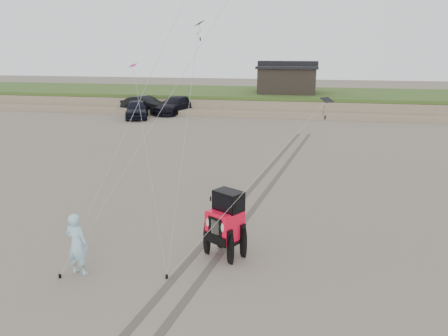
{
  "coord_description": "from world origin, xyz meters",
  "views": [
    {
      "loc": [
        4.06,
        -11.34,
        6.72
      ],
      "look_at": [
        1.39,
        3.0,
        2.6
      ],
      "focal_mm": 35.0,
      "sensor_mm": 36.0,
      "label": 1
    }
  ],
  "objects_px": {
    "truck_a": "(137,109)",
    "truck_b": "(145,105)",
    "cabin": "(287,78)",
    "jeep": "(225,231)",
    "man": "(77,244)",
    "truck_c": "(176,105)"
  },
  "relations": [
    {
      "from": "cabin",
      "to": "jeep",
      "type": "height_order",
      "value": "cabin"
    },
    {
      "from": "cabin",
      "to": "truck_c",
      "type": "distance_m",
      "value": 12.49
    },
    {
      "from": "jeep",
      "to": "truck_a",
      "type": "bearing_deg",
      "value": 148.69
    },
    {
      "from": "cabin",
      "to": "jeep",
      "type": "xyz_separation_m",
      "value": [
        -0.31,
        -35.45,
        -2.35
      ]
    },
    {
      "from": "truck_a",
      "to": "jeep",
      "type": "xyz_separation_m",
      "value": [
        13.39,
        -26.3,
        0.04
      ]
    },
    {
      "from": "truck_a",
      "to": "truck_b",
      "type": "height_order",
      "value": "truck_b"
    },
    {
      "from": "cabin",
      "to": "man",
      "type": "xyz_separation_m",
      "value": [
        -4.46,
        -37.41,
        -2.26
      ]
    },
    {
      "from": "truck_b",
      "to": "man",
      "type": "height_order",
      "value": "man"
    },
    {
      "from": "truck_c",
      "to": "man",
      "type": "relative_size",
      "value": 3.0
    },
    {
      "from": "truck_c",
      "to": "man",
      "type": "distance_m",
      "value": 32.31
    },
    {
      "from": "cabin",
      "to": "truck_c",
      "type": "height_order",
      "value": "cabin"
    },
    {
      "from": "cabin",
      "to": "jeep",
      "type": "bearing_deg",
      "value": -90.5
    },
    {
      "from": "truck_a",
      "to": "man",
      "type": "bearing_deg",
      "value": -90.99
    },
    {
      "from": "truck_a",
      "to": "cabin",
      "type": "bearing_deg",
      "value": 14.68
    },
    {
      "from": "truck_a",
      "to": "man",
      "type": "relative_size",
      "value": 2.56
    },
    {
      "from": "truck_a",
      "to": "truck_b",
      "type": "bearing_deg",
      "value": 77.18
    },
    {
      "from": "cabin",
      "to": "man",
      "type": "distance_m",
      "value": 37.74
    },
    {
      "from": "cabin",
      "to": "truck_a",
      "type": "bearing_deg",
      "value": -146.23
    },
    {
      "from": "truck_a",
      "to": "jeep",
      "type": "height_order",
      "value": "jeep"
    },
    {
      "from": "truck_b",
      "to": "man",
      "type": "relative_size",
      "value": 2.65
    },
    {
      "from": "truck_a",
      "to": "truck_b",
      "type": "xyz_separation_m",
      "value": [
        -0.35,
        3.17,
        0.0
      ]
    },
    {
      "from": "truck_c",
      "to": "man",
      "type": "height_order",
      "value": "man"
    }
  ]
}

